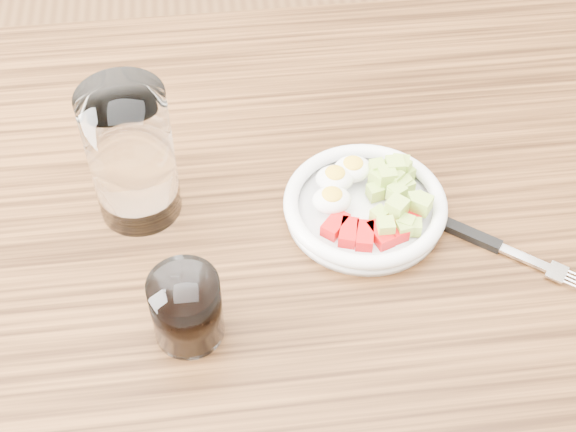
% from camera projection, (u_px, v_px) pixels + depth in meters
% --- Properties ---
extents(dining_table, '(1.50, 0.90, 0.77)m').
position_uv_depth(dining_table, '(297.00, 291.00, 0.99)').
color(dining_table, brown).
rests_on(dining_table, ground).
extents(bowl, '(0.19, 0.19, 0.05)m').
position_uv_depth(bowl, '(366.00, 203.00, 0.92)').
color(bowl, white).
rests_on(bowl, dining_table).
extents(fork, '(0.18, 0.15, 0.01)m').
position_uv_depth(fork, '(482.00, 239.00, 0.90)').
color(fork, black).
rests_on(fork, dining_table).
extents(water_glass, '(0.09, 0.09, 0.17)m').
position_uv_depth(water_glass, '(131.00, 155.00, 0.88)').
color(water_glass, white).
rests_on(water_glass, dining_table).
extents(coffee_glass, '(0.07, 0.07, 0.08)m').
position_uv_depth(coffee_glass, '(187.00, 308.00, 0.80)').
color(coffee_glass, white).
rests_on(coffee_glass, dining_table).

